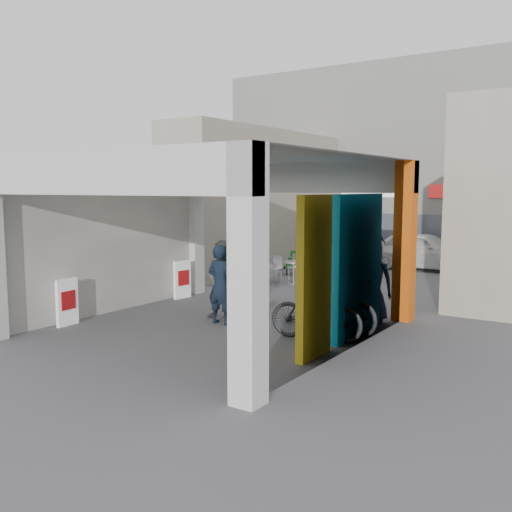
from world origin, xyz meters
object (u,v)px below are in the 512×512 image
Objects in this scene: bicycle_front at (337,304)px; produce_stand at (304,266)px; man_crates at (371,244)px; man_with_dog at (220,284)px; man_elderly at (372,281)px; border_collie at (252,313)px; bicycle_rear at (316,312)px; white_van at (422,251)px; cafe_set at (295,273)px; man_back_turned at (225,280)px.

produce_stand is at bearing 49.53° from bicycle_front.
man_crates is at bearing 69.48° from produce_stand.
bicycle_front is at bearing -160.13° from man_with_dog.
produce_stand is 0.67× the size of man_elderly.
man_crates is (1.26, 2.63, 0.59)m from produce_stand.
man_with_dog is at bearing -134.78° from border_collie.
produce_stand is at bearing 21.89° from bicycle_rear.
white_van is (-1.39, 10.70, 0.14)m from bicycle_rear.
cafe_set is 2.34× the size of border_collie.
bicycle_rear is at bearing -7.63° from border_collie.
man_elderly reaches higher than man_with_dog.
bicycle_rear is at bearing -54.04° from produce_stand.
cafe_set is at bearing -67.05° from produce_stand.
bicycle_front is (-0.33, -1.00, -0.38)m from man_elderly.
cafe_set is 6.88m from bicycle_rear.
produce_stand is 8.23m from bicycle_rear.
bicycle_rear is at bearing 82.65° from man_crates.
border_collie is at bearing 179.22° from white_van.
man_back_turned is at bearing -159.62° from man_elderly.
bicycle_rear is (2.96, -9.69, -0.36)m from man_crates.
white_van is (2.82, 3.64, 0.37)m from produce_stand.
cafe_set is 5.52m from white_van.
produce_stand is 7.39m from bicycle_front.
man_with_dog reaches higher than white_van.
man_with_dog reaches higher than produce_stand.
bicycle_front is (4.19, -6.09, 0.22)m from produce_stand.
man_crates is 0.45× the size of white_van.
cafe_set is at bearing 129.52° from man_elderly.
border_collie is 1.89m from bicycle_rear.
man_crates is (-0.43, 9.24, 0.03)m from man_back_turned.
bicycle_front is (2.50, 0.53, -0.35)m from man_back_turned.
man_with_dog is (-0.54, -0.42, 0.63)m from border_collie.
produce_stand reaches higher than border_collie.
man_back_turned is 0.97× the size of man_crates.
produce_stand is 2.98m from man_crates.
cafe_set is 5.89m from man_with_dog.
border_collie is 0.97m from man_back_turned.
produce_stand is 7.27m from man_with_dog.
man_crates is 0.99× the size of bicycle_rear.
man_crates is at bearing 33.55° from bicycle_front.
produce_stand is at bearing 117.48° from border_collie.
bicycle_rear is 0.45× the size of white_van.
cafe_set is 5.62m from border_collie.
man_back_turned reaches higher than bicycle_front.
man_with_dog reaches higher than border_collie.
white_van is (2.40, 4.96, 0.39)m from cafe_set.
white_van is (1.13, 10.25, -0.19)m from man_back_turned.
bicycle_front is 0.51× the size of white_van.
man_crates is at bearing 104.99° from man_elderly.
man_with_dog is 0.94× the size of man_elderly.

